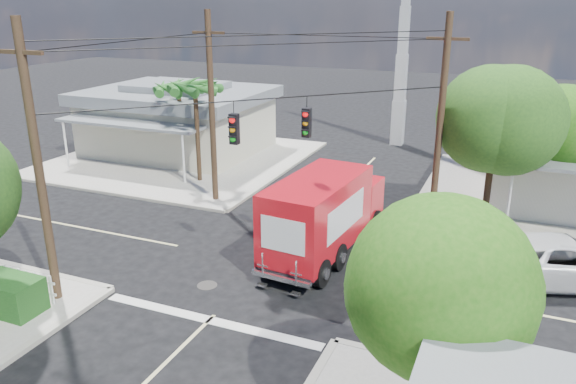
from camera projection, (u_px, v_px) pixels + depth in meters
The scene contains 15 objects.
ground at pixel (267, 263), 21.14m from camera, with size 120.00×120.00×0.00m, color black.
sidewalk_ne at pixel (572, 207), 26.60m from camera, with size 14.12×14.12×0.14m.
sidewalk_nw at pixel (181, 159), 34.58m from camera, with size 14.12×14.12×0.14m.
road_markings at pixel (250, 280), 19.86m from camera, with size 32.00×32.00×0.01m.
building_nw at pixel (178, 118), 35.67m from camera, with size 10.80×10.20×4.30m.
radio_tower at pixel (402, 60), 36.53m from camera, with size 0.80×0.80×17.00m.
tree_ne_front at pixel (496, 120), 22.82m from camera, with size 4.21×4.14×6.66m.
tree_ne_back at pixel (562, 128), 23.98m from camera, with size 3.77×3.66×5.82m.
tree_se at pixel (435, 291), 10.94m from camera, with size 3.67×3.54×5.62m.
palm_nw_front at pixel (195, 89), 28.77m from camera, with size 3.01×3.08×5.59m.
palm_nw_back at pixel (179, 90), 30.93m from camera, with size 3.01×3.08×5.19m.
utility_poles at pixel (246, 129), 21.59m from camera, with size 12.00×10.68×9.00m.
vending_boxes at pixel (466, 215), 23.93m from camera, with size 1.90×0.50×1.10m.
delivery_truck at pixel (325, 214), 21.48m from camera, with size 2.99×7.60×3.21m.
parked_car at pixel (564, 261), 19.47m from camera, with size 2.74×5.94×1.65m, color silver.
Camera 1 is at (8.12, -17.30, 9.45)m, focal length 35.00 mm.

